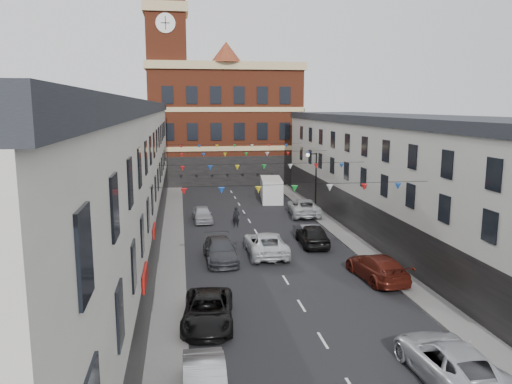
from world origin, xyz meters
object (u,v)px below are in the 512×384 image
pedestrian (236,217)px  white_van (271,190)px  street_lamp (313,175)px  car_left_c (208,311)px  car_right_f (304,207)px  car_left_e (202,214)px  car_right_d (312,235)px  car_right_b (450,361)px  car_left_d (220,250)px  car_right_e (308,232)px  car_right_c (377,267)px  moving_car (266,244)px

pedestrian → white_van: bearing=85.9°
street_lamp → white_van: bearing=110.2°
car_left_c → car_right_f: (10.52, 23.08, 0.10)m
car_right_f → car_left_e: bearing=11.9°
street_lamp → car_right_f: 3.29m
street_lamp → car_left_c: 26.45m
car_left_c → car_left_e: size_ratio=1.24×
car_left_c → car_left_e: bearing=93.4°
car_right_d → car_left_e: bearing=-46.7°
car_right_b → car_right_d: 19.15m
car_right_f → pedestrian: (-6.96, -3.66, 0.06)m
street_lamp → white_van: (-2.75, 7.46, -2.65)m
car_left_d → car_left_e: bearing=91.5°
car_right_d → car_right_e: 1.41m
car_right_c → car_left_e: bearing=-65.5°
street_lamp → car_right_b: bearing=-95.1°
pedestrian → car_right_b: bearing=-58.1°
car_left_e → car_right_e: car_left_e is taller
car_left_d → car_right_d: car_right_d is taller
street_lamp → car_right_d: (-2.95, -10.80, -3.08)m
car_right_d → moving_car: bearing=27.5°
street_lamp → car_left_e: size_ratio=1.44×
car_right_b → moving_car: 17.84m
car_left_c → moving_car: moving_car is taller
white_van → car_left_d: bearing=-102.7°
car_left_d → car_right_b: size_ratio=0.91×
car_left_e → car_right_c: bearing=-63.3°
car_left_c → white_van: (8.82, 31.02, 0.53)m
street_lamp → car_right_e: street_lamp is taller
car_left_e → car_right_d: size_ratio=0.86×
car_right_e → white_van: size_ratio=0.74×
car_left_c → pedestrian: 19.74m
car_left_c → white_van: size_ratio=0.91×
moving_car → car_left_d: bearing=17.0°
street_lamp → car_left_c: size_ratio=1.16×
car_right_b → moving_car: moving_car is taller
car_left_c → car_right_d: bearing=61.3°
car_right_f → white_van: white_van is taller
car_left_d → pedestrian: size_ratio=2.93×
car_left_c → car_right_e: size_ratio=1.24×
car_right_e → white_van: white_van is taller
car_left_e → white_van: size_ratio=0.74×
moving_car → white_van: (4.10, 20.06, 0.45)m
car_left_d → pedestrian: 9.68m
car_right_c → street_lamp: bearing=-98.5°
car_right_d → pedestrian: 8.35m
car_right_b → car_left_d: bearing=-66.7°
car_left_c → car_right_b: bearing=-30.3°
street_lamp → pedestrian: street_lamp is taller
car_right_b → street_lamp: bearing=-96.4°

